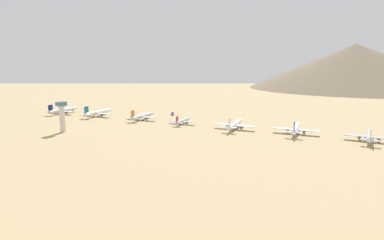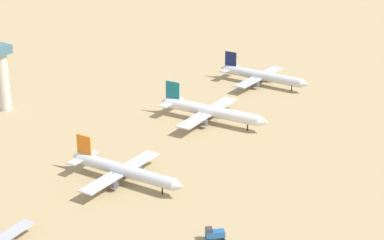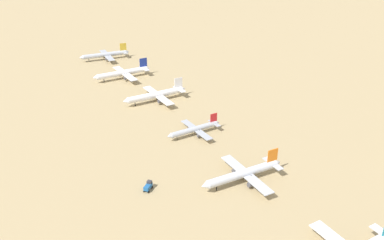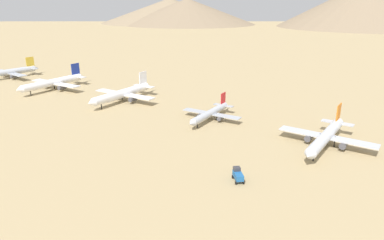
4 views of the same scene
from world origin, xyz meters
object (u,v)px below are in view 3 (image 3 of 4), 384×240
(parked_jet_1, at_px, (123,73))
(parked_jet_3, at_px, (195,129))
(service_truck, at_px, (148,186))
(parked_jet_0, at_px, (106,55))
(parked_jet_4, at_px, (244,173))
(parked_jet_2, at_px, (156,95))

(parked_jet_1, distance_m, parked_jet_3, 111.12)
(parked_jet_3, distance_m, service_truck, 58.14)
(parked_jet_0, xyz_separation_m, parked_jet_4, (-28.19, 217.96, -0.16))
(parked_jet_1, relative_size, parked_jet_4, 1.09)
(parked_jet_0, bearing_deg, parked_jet_4, 97.37)
(parked_jet_2, xyz_separation_m, parked_jet_3, (-7.27, 55.73, -1.15))
(parked_jet_3, bearing_deg, parked_jet_0, -81.90)
(parked_jet_1, xyz_separation_m, parked_jet_3, (-19.00, 109.47, -1.27))
(parked_jet_2, xyz_separation_m, service_truck, (32.06, 98.53, -2.52))
(parked_jet_4, bearing_deg, parked_jet_1, -81.69)
(parked_jet_0, distance_m, service_truck, 209.32)
(parked_jet_3, relative_size, parked_jet_4, 0.79)
(service_truck, bearing_deg, parked_jet_2, -108.02)
(parked_jet_1, distance_m, service_truck, 153.64)
(parked_jet_2, height_order, parked_jet_4, parked_jet_2)
(parked_jet_0, relative_size, parked_jet_1, 0.96)
(service_truck, bearing_deg, parked_jet_4, 168.10)
(parked_jet_0, height_order, parked_jet_4, parked_jet_0)
(parked_jet_4, height_order, service_truck, parked_jet_4)
(parked_jet_0, xyz_separation_m, parked_jet_3, (-23.61, 165.92, -1.04))
(parked_jet_2, bearing_deg, parked_jet_1, -77.68)
(parked_jet_4, bearing_deg, parked_jet_0, -82.63)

